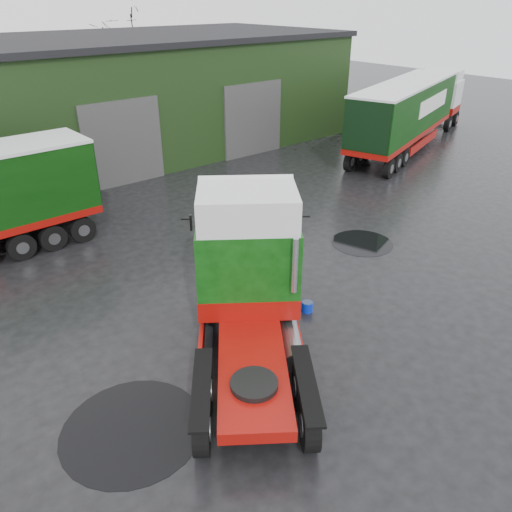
{
  "coord_description": "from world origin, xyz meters",
  "views": [
    {
      "loc": [
        -8.09,
        -8.21,
        8.33
      ],
      "look_at": [
        -0.08,
        1.49,
        1.7
      ],
      "focal_mm": 35.0,
      "sensor_mm": 36.0,
      "label": 1
    }
  ],
  "objects": [
    {
      "name": "puddle_1",
      "position": [
        5.73,
        2.24,
        0.0
      ],
      "size": [
        2.32,
        2.32,
        0.01
      ],
      "primitive_type": "cylinder",
      "color": "black",
      "rests_on": "ground"
    },
    {
      "name": "lorry_right",
      "position": [
        17.0,
        8.81,
        1.99
      ],
      "size": [
        15.25,
        7.09,
        3.99
      ],
      "primitive_type": null,
      "rotation": [
        0.0,
        0.0,
        -1.26
      ],
      "color": "silver",
      "rests_on": "ground"
    },
    {
      "name": "tree_back_b",
      "position": [
        10.0,
        30.0,
        3.75
      ],
      "size": [
        4.4,
        4.4,
        7.5
      ],
      "primitive_type": null,
      "color": "black",
      "rests_on": "ground"
    },
    {
      "name": "puddle_0",
      "position": [
        -5.2,
        -0.53,
        0.0
      ],
      "size": [
        3.08,
        3.08,
        0.01
      ],
      "primitive_type": "cylinder",
      "color": "black",
      "rests_on": "ground"
    },
    {
      "name": "wash_bucket",
      "position": [
        0.9,
        0.31,
        0.16
      ],
      "size": [
        0.38,
        0.38,
        0.31
      ],
      "primitive_type": "cylinder",
      "rotation": [
        0.0,
        0.0,
        -0.16
      ],
      "color": "#0826BC",
      "rests_on": "ground"
    },
    {
      "name": "ground",
      "position": [
        0.0,
        0.0,
        0.0
      ],
      "size": [
        100.0,
        100.0,
        0.0
      ],
      "primitive_type": "plane",
      "color": "black"
    },
    {
      "name": "hero_tractor",
      "position": [
        -2.03,
        -0.67,
        2.1
      ],
      "size": [
        6.33,
        7.15,
        4.21
      ],
      "primitive_type": null,
      "rotation": [
        0.0,
        0.0,
        -0.64
      ],
      "color": "#0D420E",
      "rests_on": "ground"
    },
    {
      "name": "warehouse",
      "position": [
        2.0,
        20.0,
        3.16
      ],
      "size": [
        32.4,
        12.4,
        6.3
      ],
      "color": "black",
      "rests_on": "ground"
    }
  ]
}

